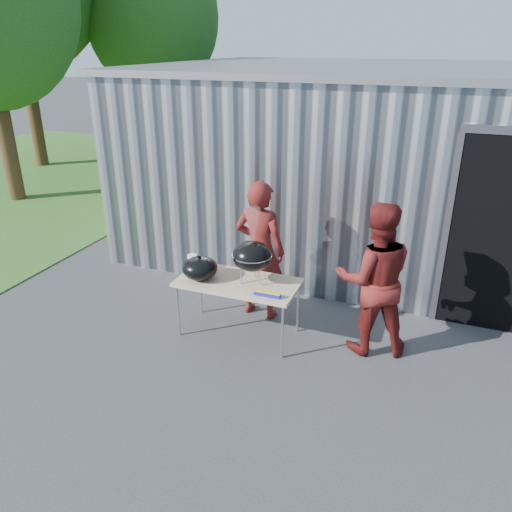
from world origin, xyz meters
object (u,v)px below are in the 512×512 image
at_px(person_cook, 260,250).
at_px(folding_table, 238,284).
at_px(person_bystander, 374,279).
at_px(kettle_grill, 252,251).

bearing_deg(person_cook, folding_table, 87.57).
bearing_deg(person_bystander, kettle_grill, -9.27).
bearing_deg(kettle_grill, person_bystander, 8.96).
distance_m(folding_table, person_cook, 0.63).
height_order(folding_table, kettle_grill, kettle_grill).
xyz_separation_m(folding_table, kettle_grill, (0.17, 0.04, 0.45)).
distance_m(kettle_grill, person_cook, 0.59).
xyz_separation_m(person_cook, person_bystander, (1.54, -0.31, -0.01)).
distance_m(kettle_grill, person_bystander, 1.47).
bearing_deg(person_cook, person_bystander, 172.91).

